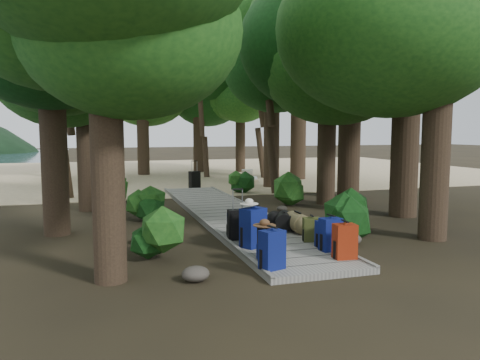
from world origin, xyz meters
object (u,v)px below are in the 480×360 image
object	(u,v)px
backpack_left_c	(253,225)
backpack_left_d	(235,223)
backpack_left_b	(267,242)
duffel_right_khaki	(298,223)
backpack_left_a	(272,247)
backpack_right_b	(331,233)
lone_suitcase_on_sand	(195,180)
sun_lounger	(251,176)
backpack_right_c	(325,232)
backpack_right_a	(345,239)
suitcase_on_boardwalk	(238,225)
kayak	(120,179)
backpack_right_d	(312,228)
duffel_right_black	(284,221)

from	to	relation	value
backpack_left_c	backpack_left_d	xyz separation A→B (m)	(-0.05, 1.09, -0.16)
backpack_left_b	duffel_right_khaki	size ratio (longest dim) A/B	0.94
backpack_left_a	backpack_left_d	xyz separation A→B (m)	(0.13, 2.63, -0.10)
backpack_right_b	lone_suitcase_on_sand	bearing A→B (deg)	86.61
sun_lounger	backpack_right_c	bearing A→B (deg)	-85.95
backpack_right_a	backpack_left_c	bearing A→B (deg)	139.70
backpack_left_c	lone_suitcase_on_sand	world-z (taller)	backpack_left_c
backpack_left_d	suitcase_on_boardwalk	bearing A→B (deg)	-88.21
backpack_right_a	backpack_left_a	bearing A→B (deg)	-167.02
backpack_left_d	kayak	world-z (taller)	backpack_left_d
backpack_right_b	backpack_right_c	size ratio (longest dim) A/B	1.20
backpack_left_a	backpack_right_d	bearing A→B (deg)	28.95
backpack_left_d	duffel_right_khaki	bearing A→B (deg)	7.57
backpack_left_b	backpack_right_a	bearing A→B (deg)	-0.05
kayak	backpack_left_d	bearing A→B (deg)	-67.19
backpack_right_c	lone_suitcase_on_sand	size ratio (longest dim) A/B	0.83
duffel_right_black	backpack_right_a	bearing A→B (deg)	-65.68
backpack_right_a	duffel_right_khaki	xyz separation A→B (m)	(0.11, 2.32, -0.13)
backpack_left_b	backpack_left_c	world-z (taller)	backpack_left_c
backpack_right_a	sun_lounger	distance (m)	14.20
sun_lounger	backpack_left_b	bearing A→B (deg)	-91.21
backpack_right_d	lone_suitcase_on_sand	size ratio (longest dim) A/B	0.78
backpack_right_a	sun_lounger	bearing A→B (deg)	83.11
backpack_right_b	duffel_right_black	xyz separation A→B (m)	(-0.11, 2.08, -0.15)
duffel_right_khaki	lone_suitcase_on_sand	size ratio (longest dim) A/B	0.93
backpack_left_a	backpack_right_c	bearing A→B (deg)	17.13
lone_suitcase_on_sand	duffel_right_black	bearing A→B (deg)	-108.54
duffel_right_black	backpack_left_c	bearing A→B (deg)	-109.94
backpack_right_c	sun_lounger	size ratio (longest dim) A/B	0.35
duffel_right_khaki	kayak	xyz separation A→B (m)	(-3.35, 12.82, -0.16)
backpack_left_a	kayak	distance (m)	15.46
backpack_left_a	backpack_right_c	size ratio (longest dim) A/B	1.24
backpack_left_c	kayak	bearing A→B (deg)	70.62
backpack_left_a	sun_lounger	xyz separation A→B (m)	(4.37, 14.12, -0.19)
backpack_left_a	backpack_right_b	distance (m)	1.73
backpack_right_a	backpack_right_c	distance (m)	0.88
lone_suitcase_on_sand	kayak	xyz separation A→B (m)	(-2.95, 3.02, -0.20)
backpack_left_a	backpack_left_c	bearing A→B (deg)	65.28
backpack_right_b	duffel_right_black	distance (m)	2.09
lone_suitcase_on_sand	backpack_right_d	bearing A→B (deg)	-108.13
backpack_right_b	sun_lounger	distance (m)	13.61
duffel_right_khaki	lone_suitcase_on_sand	world-z (taller)	lone_suitcase_on_sand
backpack_left_d	duffel_right_khaki	xyz separation A→B (m)	(1.48, -0.09, -0.05)
backpack_left_b	backpack_left_d	distance (m)	2.01
duffel_right_khaki	duffel_right_black	xyz separation A→B (m)	(-0.19, 0.35, -0.01)
backpack_right_d	sun_lounger	xyz separation A→B (m)	(2.85, 12.49, -0.10)
backpack_right_d	duffel_right_khaki	world-z (taller)	backpack_right_d
duffel_right_black	suitcase_on_boardwalk	xyz separation A→B (m)	(-1.35, -0.66, 0.12)
backpack_left_a	backpack_right_c	xyz separation A→B (m)	(1.56, 1.09, -0.07)
duffel_right_khaki	suitcase_on_boardwalk	distance (m)	1.57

